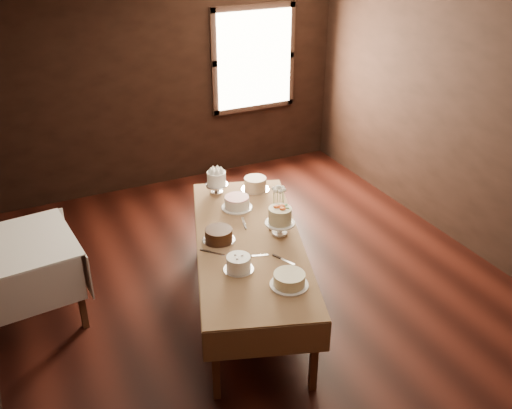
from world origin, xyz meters
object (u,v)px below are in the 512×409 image
object	(u,v)px
cake_swirl	(239,264)
flower_vase	(278,213)
display_table	(249,244)
cake_lattice	(237,203)
cake_cream	(289,280)
cake_server_c	(243,221)
cake_chocolate	(219,235)
cake_flowers	(280,222)
cake_server_e	(217,254)
cake_server_d	(278,223)
side_table	(18,253)
cake_server_b	(288,262)
cake_speckled	(255,184)
cake_meringue	(217,183)
cake_server_a	(260,255)

from	to	relation	value
cake_swirl	flower_vase	xyz separation A→B (m)	(0.71, 0.62, 0.01)
display_table	cake_lattice	size ratio (longest dim) A/B	7.56
cake_cream	cake_server_c	bearing A→B (deg)	84.65
cake_lattice	cake_server_c	world-z (taller)	cake_lattice
cake_lattice	cake_chocolate	xyz separation A→B (m)	(-0.41, -0.50, 0.00)
cake_flowers	cake_server_e	size ratio (longest dim) A/B	1.19
display_table	cake_chocolate	bearing A→B (deg)	158.27
display_table	cake_chocolate	distance (m)	0.30
cake_swirl	cake_server_d	world-z (taller)	cake_swirl
side_table	cake_swirl	xyz separation A→B (m)	(1.66, -1.14, 0.09)
cake_swirl	cake_cream	world-z (taller)	cake_swirl
cake_server_b	cake_lattice	bearing A→B (deg)	154.99
cake_flowers	cake_server_c	distance (m)	0.44
cake_server_d	flower_vase	xyz separation A→B (m)	(0.04, 0.06, 0.07)
cake_cream	cake_server_b	size ratio (longest dim) A/B	1.52
side_table	cake_server_b	size ratio (longest dim) A/B	4.42
display_table	flower_vase	world-z (taller)	flower_vase
cake_server_c	cake_server_b	bearing A→B (deg)	-159.98
cake_server_b	flower_vase	world-z (taller)	flower_vase
cake_flowers	cake_server_d	bearing A→B (deg)	67.02
cake_lattice	cake_cream	xyz separation A→B (m)	(-0.16, -1.39, -0.00)
cake_speckled	cake_swirl	xyz separation A→B (m)	(-0.78, -1.30, -0.00)
cake_lattice	cake_server_b	xyz separation A→B (m)	(-0.01, -1.09, -0.05)
cake_meringue	cake_chocolate	size ratio (longest dim) A/B	0.81
side_table	cake_server_d	world-z (taller)	side_table
side_table	cake_server_e	world-z (taller)	side_table
cake_lattice	cake_swirl	xyz separation A→B (m)	(-0.44, -1.01, 0.01)
display_table	cake_cream	size ratio (longest dim) A/B	7.22
cake_server_a	flower_vase	bearing A→B (deg)	66.10
cake_speckled	cake_chocolate	size ratio (longest dim) A/B	1.00
cake_cream	cake_server_e	world-z (taller)	cake_cream
cake_cream	cake_server_e	distance (m)	0.77
cake_server_e	flower_vase	world-z (taller)	flower_vase
cake_server_d	cake_server_e	xyz separation A→B (m)	(-0.74, -0.25, 0.00)
cake_lattice	cake_swirl	bearing A→B (deg)	-113.34
cake_meringue	cake_flowers	size ratio (longest dim) A/B	0.90
cake_server_b	cake_server_c	distance (m)	0.81
cake_flowers	cake_chocolate	bearing A→B (deg)	166.24
side_table	cake_meringue	bearing A→B (deg)	7.60
cake_swirl	cake_server_a	xyz separation A→B (m)	(0.26, 0.12, -0.06)
side_table	cake_server_b	bearing A→B (deg)	-30.17
cake_lattice	cake_server_b	size ratio (longest dim) A/B	1.45
cake_meringue	cake_chocolate	bearing A→B (deg)	-111.25
cake_chocolate	cake_swirl	size ratio (longest dim) A/B	1.22
side_table	cake_server_a	size ratio (longest dim) A/B	4.42
cake_meringue	cake_server_c	xyz separation A→B (m)	(0.00, -0.68, -0.11)
cake_server_b	cake_server_e	world-z (taller)	same
cake_meringue	cake_server_c	bearing A→B (deg)	-89.87
cake_chocolate	cake_server_c	bearing A→B (deg)	32.75
cake_lattice	cake_flowers	distance (m)	0.66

